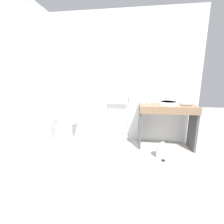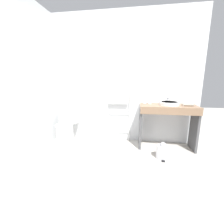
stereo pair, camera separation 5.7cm
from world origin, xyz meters
name	(u,v)px [view 1 (the left image)]	position (x,y,z in m)	size (l,w,h in m)	color
ground_plane	(111,180)	(0.00, 0.00, 0.00)	(12.00, 12.00, 0.00)	beige
wall_back	(121,79)	(0.00, 1.49, 1.34)	(3.19, 0.12, 2.68)	silver
wall_side	(31,79)	(-1.54, 0.72, 1.34)	(0.12, 2.13, 2.68)	silver
toilet	(65,128)	(-1.15, 1.12, 0.33)	(0.39, 0.52, 0.74)	white
towel_radiator	(117,105)	(-0.06, 1.38, 0.81)	(0.51, 0.06, 1.09)	silver
vanity_counter	(166,119)	(0.93, 1.16, 0.59)	(1.06, 0.48, 0.86)	#84664C
sink_basin	(168,103)	(0.95, 1.20, 0.89)	(0.37, 0.37, 0.06)	white
faucet	(167,99)	(0.95, 1.37, 0.94)	(0.02, 0.10, 0.13)	silver
cup_near_wall	(144,101)	(0.49, 1.32, 0.91)	(0.07, 0.07, 0.10)	white
cup_near_edge	(149,101)	(0.59, 1.30, 0.91)	(0.07, 0.07, 0.09)	white
hair_dryer	(187,103)	(1.28, 1.15, 0.90)	(0.22, 0.17, 0.08)	white
trash_bin	(162,151)	(0.80, 0.71, 0.13)	(0.21, 0.24, 0.30)	silver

